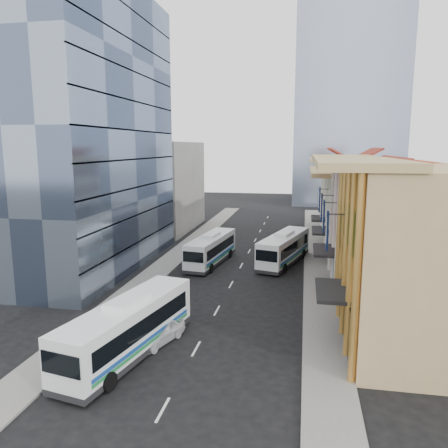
% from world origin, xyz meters
% --- Properties ---
extents(ground, '(200.00, 200.00, 0.00)m').
position_xyz_m(ground, '(0.00, 0.00, 0.00)').
color(ground, black).
rests_on(ground, ground).
extents(sidewalk_right, '(3.00, 90.00, 0.15)m').
position_xyz_m(sidewalk_right, '(8.50, 22.00, 0.07)').
color(sidewalk_right, slate).
rests_on(sidewalk_right, ground).
extents(sidewalk_left, '(3.00, 90.00, 0.15)m').
position_xyz_m(sidewalk_left, '(-8.50, 22.00, 0.07)').
color(sidewalk_left, slate).
rests_on(sidewalk_left, ground).
extents(shophouse_tan, '(8.00, 14.00, 12.00)m').
position_xyz_m(shophouse_tan, '(14.00, 5.00, 6.00)').
color(shophouse_tan, tan).
rests_on(shophouse_tan, ground).
extents(shophouse_red, '(8.00, 10.00, 12.00)m').
position_xyz_m(shophouse_red, '(14.00, 17.00, 6.00)').
color(shophouse_red, '#B03113').
rests_on(shophouse_red, ground).
extents(shophouse_cream_near, '(8.00, 9.00, 10.00)m').
position_xyz_m(shophouse_cream_near, '(14.00, 26.50, 5.00)').
color(shophouse_cream_near, silver).
rests_on(shophouse_cream_near, ground).
extents(shophouse_cream_mid, '(8.00, 9.00, 10.00)m').
position_xyz_m(shophouse_cream_mid, '(14.00, 35.50, 5.00)').
color(shophouse_cream_mid, silver).
rests_on(shophouse_cream_mid, ground).
extents(shophouse_cream_far, '(8.00, 12.00, 11.00)m').
position_xyz_m(shophouse_cream_far, '(14.00, 46.00, 5.50)').
color(shophouse_cream_far, silver).
rests_on(shophouse_cream_far, ground).
extents(office_tower, '(12.00, 26.00, 30.00)m').
position_xyz_m(office_tower, '(-17.00, 19.00, 15.00)').
color(office_tower, '#424F68').
rests_on(office_tower, ground).
extents(office_block_far, '(10.00, 18.00, 14.00)m').
position_xyz_m(office_block_far, '(-16.00, 42.00, 7.00)').
color(office_block_far, gray).
rests_on(office_block_far, ground).
extents(bus_left_near, '(5.22, 12.54, 3.92)m').
position_xyz_m(bus_left_near, '(-4.02, -0.65, 1.96)').
color(bus_left_near, white).
rests_on(bus_left_near, ground).
extents(bus_left_far, '(4.00, 11.37, 3.57)m').
position_xyz_m(bus_left_far, '(-3.57, 22.31, 1.78)').
color(bus_left_far, silver).
rests_on(bus_left_far, ground).
extents(bus_right, '(5.73, 11.99, 3.75)m').
position_xyz_m(bus_right, '(4.68, 23.87, 1.87)').
color(bus_right, white).
rests_on(bus_right, ground).
extents(sedan_left, '(3.18, 4.86, 1.54)m').
position_xyz_m(sedan_left, '(-2.78, 1.43, 0.77)').
color(sedan_left, white).
rests_on(sedan_left, ground).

